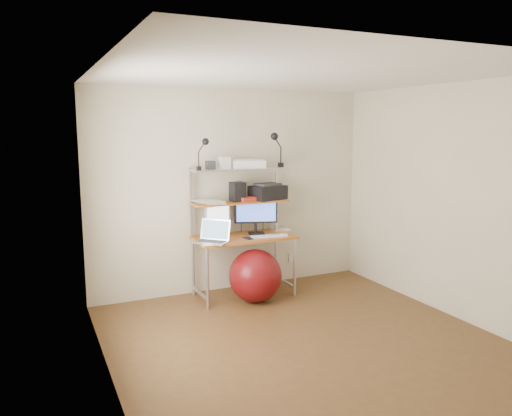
# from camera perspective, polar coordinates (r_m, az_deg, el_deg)

# --- Properties ---
(room) EXTENTS (3.60, 3.60, 3.60)m
(room) POSITION_cam_1_polar(r_m,az_deg,el_deg) (4.64, 5.64, -0.53)
(room) COLOR brown
(room) RESTS_ON ground
(computer_desk) EXTENTS (1.20, 0.60, 1.57)m
(computer_desk) POSITION_cam_1_polar(r_m,az_deg,el_deg) (6.02, -1.63, -1.12)
(computer_desk) COLOR #C27025
(computer_desk) RESTS_ON ground
(desktop) EXTENTS (1.20, 0.60, 0.00)m
(desktop) POSITION_cam_1_polar(r_m,az_deg,el_deg) (6.00, -1.39, -3.24)
(desktop) COLOR #C27025
(desktop) RESTS_ON computer_desk
(mid_shelf) EXTENTS (1.18, 0.34, 0.00)m
(mid_shelf) POSITION_cam_1_polar(r_m,az_deg,el_deg) (6.05, -1.89, 0.80)
(mid_shelf) COLOR #C27025
(mid_shelf) RESTS_ON computer_desk
(top_shelf) EXTENTS (1.18, 0.34, 0.00)m
(top_shelf) POSITION_cam_1_polar(r_m,az_deg,el_deg) (6.00, -1.91, 4.58)
(top_shelf) COLOR silver
(top_shelf) RESTS_ON computer_desk
(floor) EXTENTS (3.60, 3.60, 0.00)m
(floor) POSITION_cam_1_polar(r_m,az_deg,el_deg) (5.00, 5.41, -14.78)
(floor) COLOR brown
(floor) RESTS_ON ground
(wall_outlet) EXTENTS (0.08, 0.01, 0.12)m
(wall_outlet) POSITION_cam_1_polar(r_m,az_deg,el_deg) (6.77, 4.11, -5.66)
(wall_outlet) COLOR white
(wall_outlet) RESTS_ON room
(monitor_silver) EXTENTS (0.36, 0.18, 0.41)m
(monitor_silver) POSITION_cam_1_polar(r_m,az_deg,el_deg) (5.96, -4.38, -1.23)
(monitor_silver) COLOR silver
(monitor_silver) RESTS_ON desktop
(monitor_black) EXTENTS (0.52, 0.22, 0.53)m
(monitor_black) POSITION_cam_1_polar(r_m,az_deg,el_deg) (6.11, -0.03, -0.46)
(monitor_black) COLOR black
(monitor_black) RESTS_ON desktop
(laptop) EXTENTS (0.46, 0.46, 0.32)m
(laptop) POSITION_cam_1_polar(r_m,az_deg,el_deg) (5.72, -4.86, -3.34)
(laptop) COLOR silver
(laptop) RESTS_ON desktop
(keyboard) EXTENTS (0.44, 0.19, 0.01)m
(keyboard) POSITION_cam_1_polar(r_m,az_deg,el_deg) (5.99, 1.49, -3.22)
(keyboard) COLOR white
(keyboard) RESTS_ON desktop
(mouse) EXTENTS (0.08, 0.06, 0.02)m
(mouse) POSITION_cam_1_polar(r_m,az_deg,el_deg) (6.04, 3.21, -3.08)
(mouse) COLOR white
(mouse) RESTS_ON desktop
(mac_mini) EXTENTS (0.22, 0.22, 0.04)m
(mac_mini) POSITION_cam_1_polar(r_m,az_deg,el_deg) (6.35, 2.61, -2.39)
(mac_mini) COLOR silver
(mac_mini) RESTS_ON desktop
(phone) EXTENTS (0.09, 0.14, 0.01)m
(phone) POSITION_cam_1_polar(r_m,az_deg,el_deg) (5.87, -0.93, -3.47)
(phone) COLOR black
(phone) RESTS_ON desktop
(printer) EXTENTS (0.48, 0.38, 0.20)m
(printer) POSITION_cam_1_polar(r_m,az_deg,el_deg) (6.18, 1.35, 1.86)
(printer) COLOR black
(printer) RESTS_ON mid_shelf
(nas_cube) EXTENTS (0.17, 0.17, 0.23)m
(nas_cube) POSITION_cam_1_polar(r_m,az_deg,el_deg) (6.02, -2.13, 1.87)
(nas_cube) COLOR black
(nas_cube) RESTS_ON mid_shelf
(red_box) EXTENTS (0.20, 0.15, 0.05)m
(red_box) POSITION_cam_1_polar(r_m,az_deg,el_deg) (6.02, -0.99, 1.01)
(red_box) COLOR #B5311D
(red_box) RESTS_ON mid_shelf
(scanner) EXTENTS (0.45, 0.35, 0.10)m
(scanner) POSITION_cam_1_polar(r_m,az_deg,el_deg) (6.06, -0.89, 5.10)
(scanner) COLOR white
(scanner) RESTS_ON top_shelf
(box_white) EXTENTS (0.13, 0.11, 0.14)m
(box_white) POSITION_cam_1_polar(r_m,az_deg,el_deg) (5.93, -3.61, 5.19)
(box_white) COLOR white
(box_white) RESTS_ON top_shelf
(box_grey) EXTENTS (0.10, 0.10, 0.10)m
(box_grey) POSITION_cam_1_polar(r_m,az_deg,el_deg) (5.87, -5.22, 4.92)
(box_grey) COLOR #303033
(box_grey) RESTS_ON top_shelf
(clip_lamp_left) EXTENTS (0.14, 0.08, 0.36)m
(clip_lamp_left) POSITION_cam_1_polar(r_m,az_deg,el_deg) (5.73, -5.95, 6.97)
(clip_lamp_left) COLOR black
(clip_lamp_left) RESTS_ON top_shelf
(clip_lamp_right) EXTENTS (0.17, 0.09, 0.42)m
(clip_lamp_right) POSITION_cam_1_polar(r_m,az_deg,el_deg) (6.14, 2.27, 7.56)
(clip_lamp_right) COLOR black
(clip_lamp_right) RESTS_ON top_shelf
(exercise_ball) EXTENTS (0.62, 0.62, 0.62)m
(exercise_ball) POSITION_cam_1_polar(r_m,az_deg,el_deg) (5.90, -0.08, -7.75)
(exercise_ball) COLOR #690B0B
(exercise_ball) RESTS_ON floor
(paper_stack) EXTENTS (0.42, 0.41, 0.03)m
(paper_stack) POSITION_cam_1_polar(r_m,az_deg,el_deg) (5.91, -5.27, 0.72)
(paper_stack) COLOR white
(paper_stack) RESTS_ON mid_shelf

